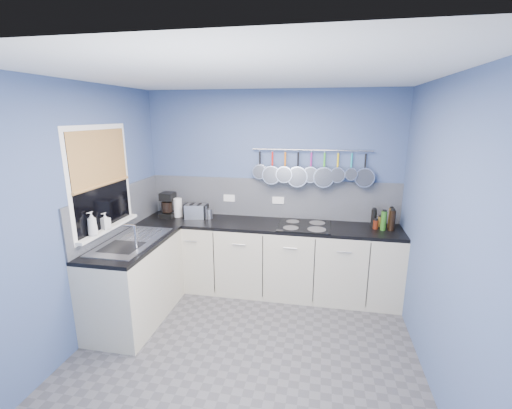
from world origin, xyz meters
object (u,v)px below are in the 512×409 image
(soap_bottle_b, at_px, (105,221))
(hob, at_px, (304,226))
(canister, at_px, (209,214))
(coffee_maker, at_px, (168,205))
(toaster, at_px, (196,211))
(soap_bottle_a, at_px, (92,224))
(paper_towel, at_px, (178,208))

(soap_bottle_b, height_order, hob, soap_bottle_b)
(canister, bearing_deg, coffee_maker, -176.84)
(hob, bearing_deg, toaster, 176.60)
(hob, bearing_deg, canister, 175.39)
(canister, height_order, hob, canister)
(canister, bearing_deg, soap_bottle_b, -126.44)
(toaster, distance_m, hob, 1.40)
(coffee_maker, bearing_deg, soap_bottle_b, -99.44)
(soap_bottle_a, distance_m, coffee_maker, 1.24)
(paper_towel, height_order, hob, paper_towel)
(coffee_maker, bearing_deg, toaster, 4.81)
(soap_bottle_a, xyz_separation_m, soap_bottle_b, (0.00, 0.21, -0.03))
(soap_bottle_a, height_order, coffee_maker, soap_bottle_a)
(soap_bottle_a, bearing_deg, soap_bottle_b, 90.00)
(paper_towel, xyz_separation_m, hob, (1.64, -0.10, -0.12))
(coffee_maker, distance_m, hob, 1.78)
(coffee_maker, bearing_deg, soap_bottle_a, -97.43)
(coffee_maker, relative_size, canister, 2.52)
(toaster, relative_size, hob, 0.45)
(coffee_maker, xyz_separation_m, toaster, (0.38, 0.01, -0.07))
(canister, relative_size, hob, 0.20)
(soap_bottle_a, distance_m, hob, 2.31)
(paper_towel, height_order, toaster, paper_towel)
(soap_bottle_a, bearing_deg, toaster, 64.15)
(coffee_maker, bearing_deg, hob, 0.42)
(toaster, bearing_deg, hob, -17.11)
(soap_bottle_a, distance_m, soap_bottle_b, 0.21)
(soap_bottle_b, relative_size, coffee_maker, 0.54)
(coffee_maker, xyz_separation_m, canister, (0.55, 0.03, -0.10))
(toaster, distance_m, canister, 0.17)
(toaster, bearing_deg, paper_towel, 162.83)
(soap_bottle_a, bearing_deg, coffee_maker, 79.94)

